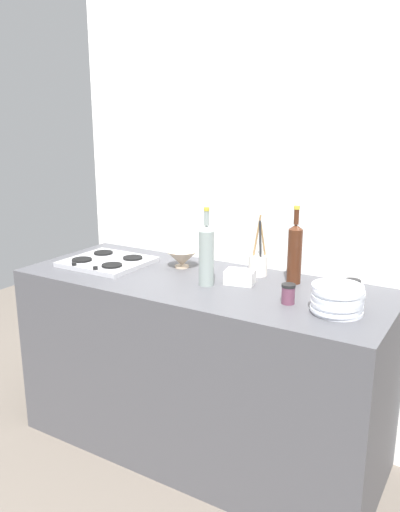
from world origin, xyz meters
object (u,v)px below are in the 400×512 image
object	(u,v)px
butter_dish	(240,277)
condiment_jar_rear	(352,290)
wine_bottle_mid_left	(206,254)
mixing_bowl	(182,258)
utensil_crock	(258,264)
stovetop_hob	(107,262)
wine_bottle_leftmost	(295,253)
plate_stack	(337,299)
condiment_jar_front	(288,294)

from	to	relation	value
butter_dish	condiment_jar_rear	size ratio (longest dim) A/B	1.48
wine_bottle_mid_left	butter_dish	size ratio (longest dim) A/B	2.72
mixing_bowl	butter_dish	bearing A→B (deg)	-13.34
mixing_bowl	condiment_jar_rear	size ratio (longest dim) A/B	1.83
wine_bottle_mid_left	condiment_jar_rear	xyz separation A→B (m)	(0.63, 0.14, -0.10)
butter_dish	condiment_jar_rear	distance (m)	0.51
utensil_crock	stovetop_hob	bearing A→B (deg)	-163.44
utensil_crock	mixing_bowl	bearing A→B (deg)	-169.08
wine_bottle_leftmost	utensil_crock	distance (m)	0.22
wine_bottle_leftmost	condiment_jar_rear	distance (m)	0.33
plate_stack	condiment_jar_rear	size ratio (longest dim) A/B	2.32
plate_stack	wine_bottle_mid_left	world-z (taller)	wine_bottle_mid_left
stovetop_hob	wine_bottle_leftmost	bearing A→B (deg)	11.88
wine_bottle_leftmost	mixing_bowl	distance (m)	0.60
plate_stack	wine_bottle_leftmost	world-z (taller)	wine_bottle_leftmost
utensil_crock	plate_stack	bearing A→B (deg)	-32.12
condiment_jar_rear	wine_bottle_mid_left	bearing A→B (deg)	-167.88
stovetop_hob	plate_stack	xyz separation A→B (m)	(1.25, -0.08, 0.04)
condiment_jar_rear	butter_dish	bearing A→B (deg)	-175.57
butter_dish	utensil_crock	xyz separation A→B (m)	(0.01, 0.17, 0.03)
wine_bottle_mid_left	utensil_crock	size ratio (longest dim) A/B	1.21
plate_stack	condiment_jar_front	bearing A→B (deg)	179.49
butter_dish	utensil_crock	bearing A→B (deg)	84.93
mixing_bowl	condiment_jar_front	bearing A→B (deg)	-18.50
mixing_bowl	utensil_crock	world-z (taller)	utensil_crock
stovetop_hob	wine_bottle_leftmost	size ratio (longest dim) A/B	1.12
stovetop_hob	condiment_jar_rear	world-z (taller)	condiment_jar_rear
stovetop_hob	utensil_crock	bearing A→B (deg)	16.56
wine_bottle_leftmost	condiment_jar_rear	world-z (taller)	wine_bottle_leftmost
wine_bottle_mid_left	condiment_jar_rear	world-z (taller)	wine_bottle_mid_left
plate_stack	mixing_bowl	size ratio (longest dim) A/B	1.27
plate_stack	condiment_jar_front	world-z (taller)	plate_stack
plate_stack	condiment_jar_front	distance (m)	0.21
condiment_jar_front	mixing_bowl	bearing A→B (deg)	161.50
mixing_bowl	condiment_jar_rear	bearing A→B (deg)	-3.29
butter_dish	wine_bottle_mid_left	bearing A→B (deg)	-142.26
stovetop_hob	utensil_crock	size ratio (longest dim) A/B	1.36
butter_dish	condiment_jar_front	size ratio (longest dim) A/B	1.58
wine_bottle_leftmost	butter_dish	bearing A→B (deg)	-146.08
wine_bottle_mid_left	condiment_jar_front	bearing A→B (deg)	-5.29
wine_bottle_mid_left	condiment_jar_front	distance (m)	0.43
wine_bottle_leftmost	condiment_jar_rear	xyz separation A→B (m)	(0.30, -0.10, -0.10)
utensil_crock	condiment_jar_front	xyz separation A→B (m)	(0.28, -0.30, -0.02)
plate_stack	condiment_jar_rear	world-z (taller)	plate_stack
stovetop_hob	condiment_jar_front	distance (m)	1.05
plate_stack	condiment_jar_front	xyz separation A→B (m)	(-0.21, 0.00, -0.01)
wine_bottle_mid_left	butter_dish	distance (m)	0.19
wine_bottle_leftmost	condiment_jar_front	bearing A→B (deg)	-73.34
stovetop_hob	butter_dish	bearing A→B (deg)	4.66
stovetop_hob	condiment_jar_rear	xyz separation A→B (m)	(1.26, 0.10, 0.03)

